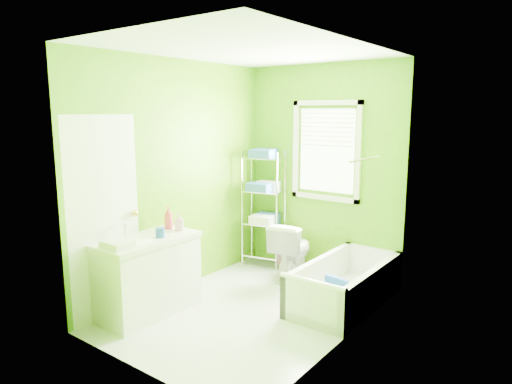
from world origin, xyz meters
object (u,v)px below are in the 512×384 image
Objects in this scene: toilet at (292,250)px; vanity at (147,273)px; bathtub at (344,290)px; wire_shelf_unit at (265,196)px.

vanity is at bearing 57.92° from toilet.
vanity reaches higher than bathtub.
vanity is at bearing -137.38° from bathtub.
wire_shelf_unit is (-0.54, 0.19, 0.59)m from toilet.
toilet reaches higher than bathtub.
toilet is 1.82m from vanity.
bathtub is 1.42× the size of vanity.
bathtub is at bearing 42.62° from vanity.
bathtub is 0.96× the size of wire_shelf_unit.
vanity is 1.98m from wire_shelf_unit.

